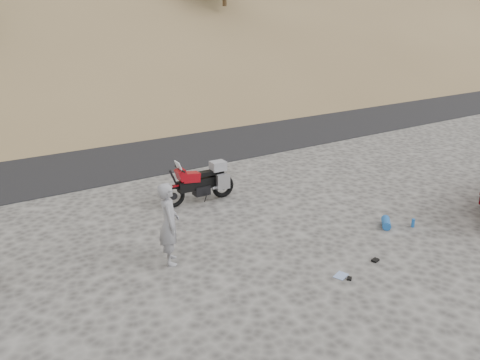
# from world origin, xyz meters

# --- Properties ---
(ground) EXTENTS (140.00, 140.00, 0.00)m
(ground) POSITION_xyz_m (0.00, 0.00, 0.00)
(ground) COLOR #403E3B
(ground) RESTS_ON ground
(road) EXTENTS (120.00, 7.00, 0.05)m
(road) POSITION_xyz_m (0.00, 9.00, 0.00)
(road) COLOR black
(road) RESTS_ON ground
(motorcycle) EXTENTS (2.04, 0.62, 1.21)m
(motorcycle) POSITION_xyz_m (-0.06, 2.97, 0.52)
(motorcycle) COLOR black
(motorcycle) RESTS_ON ground
(man) EXTENTS (0.58, 0.71, 1.66)m
(man) POSITION_xyz_m (-2.13, 0.51, 0.00)
(man) COLOR gray
(man) RESTS_ON ground
(gear_blue_mat) EXTENTS (0.48, 0.47, 0.19)m
(gear_blue_mat) POSITION_xyz_m (2.73, -0.72, 0.10)
(gear_blue_mat) COLOR #1B57A6
(gear_blue_mat) RESTS_ON ground
(gear_bottle) EXTENTS (0.08, 0.08, 0.20)m
(gear_bottle) POSITION_xyz_m (3.24, -1.08, 0.10)
(gear_bottle) COLOR #1B57A6
(gear_bottle) RESTS_ON ground
(gear_glove_a) EXTENTS (0.17, 0.14, 0.04)m
(gear_glove_a) POSITION_xyz_m (1.28, -1.70, 0.02)
(gear_glove_a) COLOR black
(gear_glove_a) RESTS_ON ground
(gear_glove_b) EXTENTS (0.14, 0.13, 0.04)m
(gear_glove_b) POSITION_xyz_m (0.35, -1.90, 0.02)
(gear_glove_b) COLOR black
(gear_glove_b) RESTS_ON ground
(gear_blue_cloth) EXTENTS (0.33, 0.29, 0.01)m
(gear_blue_cloth) POSITION_xyz_m (0.31, -1.73, 0.01)
(gear_blue_cloth) COLOR #7D94C2
(gear_blue_cloth) RESTS_ON ground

